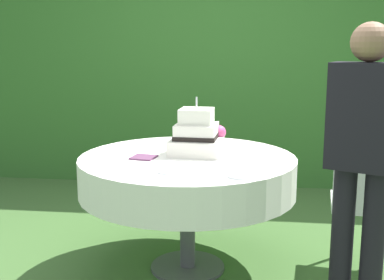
{
  "coord_description": "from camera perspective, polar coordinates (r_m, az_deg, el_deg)",
  "views": [
    {
      "loc": [
        0.41,
        -3.07,
        1.49
      ],
      "look_at": [
        0.02,
        0.04,
        0.88
      ],
      "focal_mm": 45.97,
      "sensor_mm": 36.0,
      "label": 1
    }
  ],
  "objects": [
    {
      "name": "cake_table",
      "position": [
        3.21,
        -0.53,
        -3.97
      ],
      "size": [
        1.4,
        1.4,
        0.78
      ],
      "color": "#4C4C51",
      "rests_on": "ground_plane"
    },
    {
      "name": "standing_person",
      "position": [
        2.7,
        19.24,
        -1.57
      ],
      "size": [
        0.41,
        0.33,
        1.6
      ],
      "color": "black",
      "rests_on": "ground_plane"
    },
    {
      "name": "napkin_stack",
      "position": [
        3.14,
        -5.64,
        -2.01
      ],
      "size": [
        0.17,
        0.17,
        0.01
      ],
      "primitive_type": "cube",
      "rotation": [
        0.0,
        0.0,
        -0.18
      ],
      "color": "#603856",
      "rests_on": "cake_table"
    },
    {
      "name": "garden_chair",
      "position": [
        3.31,
        19.39,
        -6.23
      ],
      "size": [
        0.45,
        0.45,
        0.89
      ],
      "color": "white",
      "rests_on": "ground_plane"
    },
    {
      "name": "ground_plane",
      "position": [
        3.44,
        -0.51,
        -14.63
      ],
      "size": [
        20.0,
        20.0,
        0.0
      ],
      "primitive_type": "plane",
      "color": "#3D602D"
    },
    {
      "name": "foliage_hedge",
      "position": [
        5.39,
        2.76,
        9.12
      ],
      "size": [
        6.94,
        0.54,
        2.62
      ],
      "primitive_type": "cube",
      "color": "#336628",
      "rests_on": "ground_plane"
    },
    {
      "name": "serving_plate_far",
      "position": [
        3.6,
        -5.4,
        -0.31
      ],
      "size": [
        0.15,
        0.15,
        0.01
      ],
      "primitive_type": "cylinder",
      "color": "white",
      "rests_on": "cake_table"
    },
    {
      "name": "serving_plate_near",
      "position": [
        2.7,
        5.53,
        -4.15
      ],
      "size": [
        0.14,
        0.14,
        0.01
      ],
      "primitive_type": "cylinder",
      "color": "white",
      "rests_on": "cake_table"
    },
    {
      "name": "wedding_cake",
      "position": [
        3.23,
        0.62,
        0.51
      ],
      "size": [
        0.36,
        0.35,
        0.38
      ],
      "color": "white",
      "rests_on": "cake_table"
    },
    {
      "name": "serving_plate_left",
      "position": [
        2.78,
        -2.96,
        -3.7
      ],
      "size": [
        0.1,
        0.1,
        0.01
      ],
      "primitive_type": "cylinder",
      "color": "white",
      "rests_on": "cake_table"
    }
  ]
}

